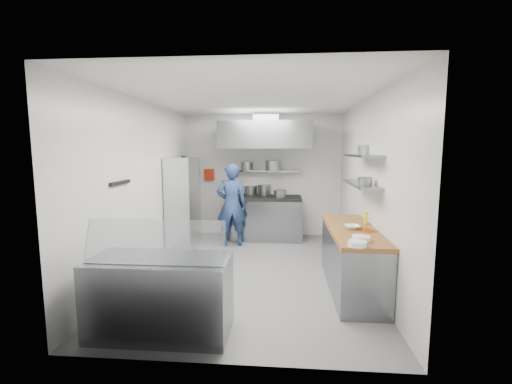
# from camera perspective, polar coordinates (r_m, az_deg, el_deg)

# --- Properties ---
(floor) EXTENTS (5.00, 5.00, 0.00)m
(floor) POSITION_cam_1_polar(r_m,az_deg,el_deg) (5.84, -0.49, -13.01)
(floor) COLOR slate
(floor) RESTS_ON ground
(ceiling) EXTENTS (5.00, 5.00, 0.00)m
(ceiling) POSITION_cam_1_polar(r_m,az_deg,el_deg) (5.54, -0.53, 15.31)
(ceiling) COLOR silver
(ceiling) RESTS_ON wall_back
(wall_back) EXTENTS (3.60, 2.80, 0.02)m
(wall_back) POSITION_cam_1_polar(r_m,az_deg,el_deg) (8.00, 1.11, 2.77)
(wall_back) COLOR white
(wall_back) RESTS_ON floor
(wall_front) EXTENTS (3.60, 2.80, 0.02)m
(wall_front) POSITION_cam_1_polar(r_m,az_deg,el_deg) (3.06, -4.76, -4.47)
(wall_front) COLOR white
(wall_front) RESTS_ON floor
(wall_left) EXTENTS (2.80, 5.00, 0.02)m
(wall_left) POSITION_cam_1_polar(r_m,az_deg,el_deg) (5.96, -18.03, 0.89)
(wall_left) COLOR white
(wall_left) RESTS_ON floor
(wall_right) EXTENTS (2.80, 5.00, 0.02)m
(wall_right) POSITION_cam_1_polar(r_m,az_deg,el_deg) (5.65, 18.00, 0.56)
(wall_right) COLOR white
(wall_right) RESTS_ON floor
(gas_range) EXTENTS (1.60, 0.80, 0.90)m
(gas_range) POSITION_cam_1_polar(r_m,az_deg,el_deg) (7.73, 1.65, -4.50)
(gas_range) COLOR gray
(gas_range) RESTS_ON floor
(cooktop) EXTENTS (1.57, 0.78, 0.06)m
(cooktop) POSITION_cam_1_polar(r_m,az_deg,el_deg) (7.65, 1.67, -0.98)
(cooktop) COLOR black
(cooktop) RESTS_ON gas_range
(stock_pot_left) EXTENTS (0.30, 0.30, 0.20)m
(stock_pot_left) POSITION_cam_1_polar(r_m,az_deg,el_deg) (8.02, -0.94, 0.34)
(stock_pot_left) COLOR slate
(stock_pot_left) RESTS_ON cooktop
(stock_pot_mid) EXTENTS (0.30, 0.30, 0.24)m
(stock_pot_mid) POSITION_cam_1_polar(r_m,az_deg,el_deg) (7.92, 1.39, 0.39)
(stock_pot_mid) COLOR slate
(stock_pot_mid) RESTS_ON cooktop
(stock_pot_right) EXTENTS (0.27, 0.27, 0.16)m
(stock_pot_right) POSITION_cam_1_polar(r_m,az_deg,el_deg) (7.53, 4.02, -0.28)
(stock_pot_right) COLOR slate
(stock_pot_right) RESTS_ON cooktop
(over_range_shelf) EXTENTS (1.60, 0.30, 0.04)m
(over_range_shelf) POSITION_cam_1_polar(r_m,az_deg,el_deg) (7.83, 1.77, 3.55)
(over_range_shelf) COLOR gray
(over_range_shelf) RESTS_ON wall_back
(shelf_pot_a) EXTENTS (0.27, 0.27, 0.18)m
(shelf_pot_a) POSITION_cam_1_polar(r_m,az_deg,el_deg) (7.85, -1.51, 4.36)
(shelf_pot_a) COLOR slate
(shelf_pot_a) RESTS_ON over_range_shelf
(shelf_pot_b) EXTENTS (0.33, 0.33, 0.22)m
(shelf_pot_b) POSITION_cam_1_polar(r_m,az_deg,el_deg) (7.58, 2.88, 4.41)
(shelf_pot_b) COLOR slate
(shelf_pot_b) RESTS_ON over_range_shelf
(extractor_hood) EXTENTS (1.90, 1.15, 0.55)m
(extractor_hood) POSITION_cam_1_polar(r_m,az_deg,el_deg) (7.40, 1.63, 9.38)
(extractor_hood) COLOR gray
(extractor_hood) RESTS_ON wall_back
(hood_duct) EXTENTS (0.55, 0.55, 0.24)m
(hood_duct) POSITION_cam_1_polar(r_m,az_deg,el_deg) (7.65, 1.73, 12.16)
(hood_duct) COLOR slate
(hood_duct) RESTS_ON extractor_hood
(red_firebox) EXTENTS (0.22, 0.10, 0.26)m
(red_firebox) POSITION_cam_1_polar(r_m,az_deg,el_deg) (8.11, -7.77, 2.91)
(red_firebox) COLOR #B5250E
(red_firebox) RESTS_ON wall_back
(chef) EXTENTS (0.70, 0.53, 1.73)m
(chef) POSITION_cam_1_polar(r_m,az_deg,el_deg) (7.13, -4.10, -2.15)
(chef) COLOR navy
(chef) RESTS_ON floor
(wire_rack) EXTENTS (0.50, 0.90, 1.85)m
(wire_rack) POSITION_cam_1_polar(r_m,az_deg,el_deg) (7.09, -12.00, -1.83)
(wire_rack) COLOR silver
(wire_rack) RESTS_ON floor
(rack_bin_a) EXTENTS (0.15, 0.18, 0.16)m
(rack_bin_a) POSITION_cam_1_polar(r_m,az_deg,el_deg) (6.87, -12.57, -3.19)
(rack_bin_a) COLOR white
(rack_bin_a) RESTS_ON wire_rack
(rack_bin_b) EXTENTS (0.15, 0.20, 0.17)m
(rack_bin_b) POSITION_cam_1_polar(r_m,az_deg,el_deg) (7.17, -11.75, 1.30)
(rack_bin_b) COLOR yellow
(rack_bin_b) RESTS_ON wire_rack
(rack_jar) EXTENTS (0.10, 0.10, 0.18)m
(rack_jar) POSITION_cam_1_polar(r_m,az_deg,el_deg) (6.93, -11.93, 5.24)
(rack_jar) COLOR black
(rack_jar) RESTS_ON wire_rack
(knife_strip) EXTENTS (0.04, 0.55, 0.05)m
(knife_strip) POSITION_cam_1_polar(r_m,az_deg,el_deg) (5.12, -21.71, 1.44)
(knife_strip) COLOR black
(knife_strip) RESTS_ON wall_left
(prep_counter_base) EXTENTS (0.62, 2.00, 0.84)m
(prep_counter_base) POSITION_cam_1_polar(r_m,az_deg,el_deg) (5.21, 15.62, -10.94)
(prep_counter_base) COLOR gray
(prep_counter_base) RESTS_ON floor
(prep_counter_top) EXTENTS (0.65, 2.04, 0.06)m
(prep_counter_top) POSITION_cam_1_polar(r_m,az_deg,el_deg) (5.09, 15.79, -6.11)
(prep_counter_top) COLOR brown
(prep_counter_top) RESTS_ON prep_counter_base
(plate_stack_a) EXTENTS (0.21, 0.21, 0.06)m
(plate_stack_a) POSITION_cam_1_polar(r_m,az_deg,el_deg) (4.16, 16.51, -8.27)
(plate_stack_a) COLOR white
(plate_stack_a) RESTS_ON prep_counter_top
(plate_stack_b) EXTENTS (0.22, 0.22, 0.06)m
(plate_stack_b) POSITION_cam_1_polar(r_m,az_deg,el_deg) (4.41, 17.11, -7.42)
(plate_stack_b) COLOR white
(plate_stack_b) RESTS_ON prep_counter_top
(copper_pan) EXTENTS (0.17, 0.17, 0.06)m
(copper_pan) POSITION_cam_1_polar(r_m,az_deg,el_deg) (4.95, 18.03, -5.87)
(copper_pan) COLOR #C97138
(copper_pan) RESTS_ON prep_counter_top
(squeeze_bottle) EXTENTS (0.06, 0.06, 0.18)m
(squeeze_bottle) POSITION_cam_1_polar(r_m,az_deg,el_deg) (5.39, 17.84, -4.15)
(squeeze_bottle) COLOR yellow
(squeeze_bottle) RESTS_ON prep_counter_top
(mixing_bowl) EXTENTS (0.25, 0.25, 0.05)m
(mixing_bowl) POSITION_cam_1_polar(r_m,az_deg,el_deg) (5.02, 15.70, -5.63)
(mixing_bowl) COLOR white
(mixing_bowl) RESTS_ON prep_counter_top
(wall_shelf_lower) EXTENTS (0.30, 1.30, 0.04)m
(wall_shelf_lower) POSITION_cam_1_polar(r_m,az_deg,el_deg) (5.31, 17.10, 1.28)
(wall_shelf_lower) COLOR gray
(wall_shelf_lower) RESTS_ON wall_right
(wall_shelf_upper) EXTENTS (0.30, 1.30, 0.04)m
(wall_shelf_upper) POSITION_cam_1_polar(r_m,az_deg,el_deg) (5.29, 17.27, 5.81)
(wall_shelf_upper) COLOR gray
(wall_shelf_upper) RESTS_ON wall_right
(shelf_pot_c) EXTENTS (0.20, 0.20, 0.10)m
(shelf_pot_c) POSITION_cam_1_polar(r_m,az_deg,el_deg) (5.10, 17.70, 1.82)
(shelf_pot_c) COLOR slate
(shelf_pot_c) RESTS_ON wall_shelf_lower
(shelf_pot_d) EXTENTS (0.29, 0.29, 0.14)m
(shelf_pot_d) POSITION_cam_1_polar(r_m,az_deg,el_deg) (5.72, 18.07, 6.77)
(shelf_pot_d) COLOR slate
(shelf_pot_d) RESTS_ON wall_shelf_upper
(display_case) EXTENTS (1.50, 0.70, 0.85)m
(display_case) POSITION_cam_1_polar(r_m,az_deg,el_deg) (4.03, -15.58, -16.34)
(display_case) COLOR gray
(display_case) RESTS_ON floor
(display_glass) EXTENTS (1.47, 0.19, 0.42)m
(display_glass) POSITION_cam_1_polar(r_m,az_deg,el_deg) (3.72, -16.57, -7.89)
(display_glass) COLOR silver
(display_glass) RESTS_ON display_case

